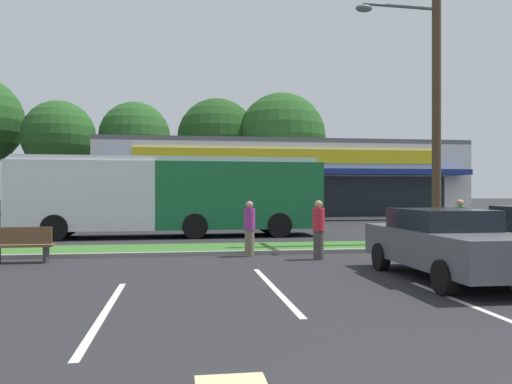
# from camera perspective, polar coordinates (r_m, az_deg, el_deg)

# --- Properties ---
(grass_median) EXTENTS (56.00, 2.20, 0.12)m
(grass_median) POSITION_cam_1_polar(r_m,az_deg,el_deg) (16.36, -1.45, -6.27)
(grass_median) COLOR #386B28
(grass_median) RESTS_ON ground_plane
(curb_lip) EXTENTS (56.00, 0.24, 0.12)m
(curb_lip) POSITION_cam_1_polar(r_m,az_deg,el_deg) (15.16, -0.89, -6.77)
(curb_lip) COLOR gray
(curb_lip) RESTS_ON ground_plane
(parking_stripe_0) EXTENTS (0.12, 4.80, 0.01)m
(parking_stripe_0) POSITION_cam_1_polar(r_m,az_deg,el_deg) (8.47, -16.44, -12.66)
(parking_stripe_0) COLOR silver
(parking_stripe_0) RESTS_ON ground_plane
(parking_stripe_1) EXTENTS (0.12, 4.80, 0.01)m
(parking_stripe_1) POSITION_cam_1_polar(r_m,az_deg,el_deg) (10.01, 2.03, -10.66)
(parking_stripe_1) COLOR silver
(parking_stripe_1) RESTS_ON ground_plane
(parking_stripe_2) EXTENTS (0.12, 4.80, 0.01)m
(parking_stripe_2) POSITION_cam_1_polar(r_m,az_deg,el_deg) (8.97, 23.91, -11.93)
(parking_stripe_2) COLOR silver
(parking_stripe_2) RESTS_ON ground_plane
(storefront_building) EXTENTS (25.04, 11.93, 5.35)m
(storefront_building) POSITION_cam_1_polar(r_m,az_deg,el_deg) (38.10, 2.30, 1.30)
(storefront_building) COLOR silver
(storefront_building) RESTS_ON ground_plane
(tree_left) EXTENTS (6.01, 6.01, 9.41)m
(tree_left) POSITION_cam_1_polar(r_m,az_deg,el_deg) (45.77, -21.12, 5.74)
(tree_left) COLOR #473323
(tree_left) RESTS_ON ground_plane
(tree_mid_left) EXTENTS (6.27, 6.27, 9.79)m
(tree_mid_left) POSITION_cam_1_polar(r_m,az_deg,el_deg) (46.82, -13.38, 5.94)
(tree_mid_left) COLOR #473323
(tree_mid_left) RESTS_ON ground_plane
(tree_mid) EXTENTS (7.61, 7.61, 10.77)m
(tree_mid) POSITION_cam_1_polar(r_m,az_deg,el_deg) (49.45, -4.36, 5.99)
(tree_mid) COLOR #473323
(tree_mid) RESTS_ON ground_plane
(tree_mid_right) EXTENTS (8.21, 8.21, 11.10)m
(tree_mid_right) POSITION_cam_1_polar(r_m,az_deg,el_deg) (48.29, 2.88, 6.17)
(tree_mid_right) COLOR #473323
(tree_mid_right) RESTS_ON ground_plane
(utility_pole) EXTENTS (3.03, 2.40, 11.10)m
(utility_pole) POSITION_cam_1_polar(r_m,az_deg,el_deg) (18.58, 19.13, 12.61)
(utility_pole) COLOR #4C3826
(utility_pole) RESTS_ON ground_plane
(city_bus) EXTENTS (12.39, 2.94, 3.25)m
(city_bus) POSITION_cam_1_polar(r_m,az_deg,el_deg) (21.26, -9.50, -0.20)
(city_bus) COLOR #196638
(city_bus) RESTS_ON ground_plane
(bus_stop_bench) EXTENTS (1.60, 0.45, 0.95)m
(bus_stop_bench) POSITION_cam_1_polar(r_m,az_deg,el_deg) (14.65, -24.75, -5.28)
(bus_stop_bench) COLOR brown
(bus_stop_bench) RESTS_ON ground_plane
(car_0) EXTENTS (1.93, 4.75, 1.49)m
(car_0) POSITION_cam_1_polar(r_m,az_deg,el_deg) (11.58, 20.38, -5.35)
(car_0) COLOR #515459
(car_0) RESTS_ON ground_plane
(car_1) EXTENTS (4.16, 2.00, 1.46)m
(car_1) POSITION_cam_1_polar(r_m,az_deg,el_deg) (27.26, -16.12, -2.27)
(car_1) COLOR black
(car_1) RESTS_ON ground_plane
(pedestrian_near_bench) EXTENTS (0.33, 0.33, 1.62)m
(pedestrian_near_bench) POSITION_cam_1_polar(r_m,az_deg,el_deg) (14.11, 6.99, -4.20)
(pedestrian_near_bench) COLOR #47423D
(pedestrian_near_bench) RESTS_ON ground_plane
(pedestrian_by_pole) EXTENTS (0.33, 0.33, 1.63)m
(pedestrian_by_pole) POSITION_cam_1_polar(r_m,az_deg,el_deg) (16.25, 21.81, -3.63)
(pedestrian_by_pole) COLOR #47423D
(pedestrian_by_pole) RESTS_ON ground_plane
(pedestrian_far) EXTENTS (0.32, 0.32, 1.59)m
(pedestrian_far) POSITION_cam_1_polar(r_m,az_deg,el_deg) (14.68, -0.73, -4.10)
(pedestrian_far) COLOR #726651
(pedestrian_far) RESTS_ON ground_plane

